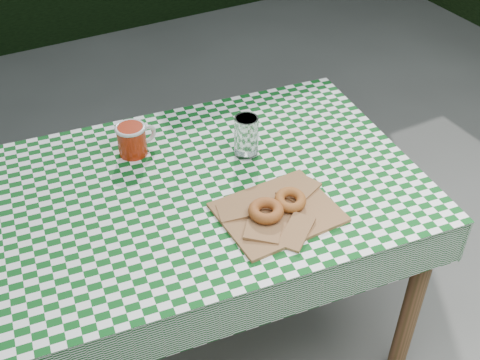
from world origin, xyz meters
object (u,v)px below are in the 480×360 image
paper_bag (278,212)px  coffee_mug (132,140)px  table (208,271)px  drinking_glass (246,136)px

paper_bag → coffee_mug: coffee_mug is taller
table → drinking_glass: size_ratio=9.38×
paper_bag → coffee_mug: bearing=119.3°
drinking_glass → coffee_mug: bearing=151.4°
drinking_glass → paper_bag: bearing=-100.8°
table → coffee_mug: coffee_mug is taller
table → coffee_mug: size_ratio=7.09×
coffee_mug → drinking_glass: size_ratio=1.32×
paper_bag → drinking_glass: 0.30m
table → drinking_glass: (0.18, 0.07, 0.45)m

